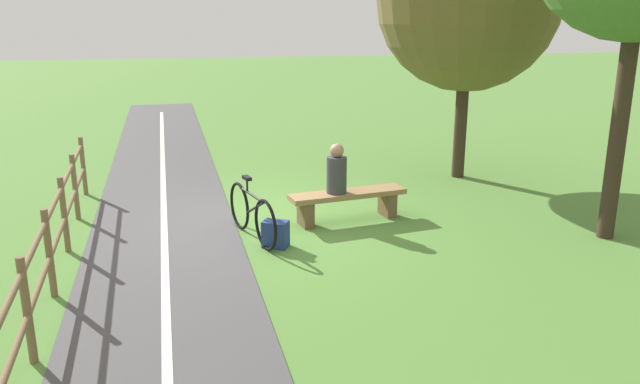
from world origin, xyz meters
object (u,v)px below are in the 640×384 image
at_px(person_seated, 337,171).
at_px(backpack, 276,234).
at_px(tree_mid_field, 468,0).
at_px(bench, 348,200).
at_px(bicycle, 252,214).

relative_size(person_seated, backpack, 1.88).
bearing_deg(tree_mid_field, bench, 38.00).
distance_m(bench, person_seated, 0.52).
distance_m(person_seated, tree_mid_field, 4.63).
bearing_deg(bench, person_seated, 0.00).
distance_m(bicycle, backpack, 0.53).
xyz_separation_m(bench, backpack, (1.27, 0.91, -0.15)).
relative_size(bench, person_seated, 2.47).
xyz_separation_m(bicycle, tree_mid_field, (-4.45, -2.77, 3.03)).
relative_size(bench, tree_mid_field, 0.37).
xyz_separation_m(bicycle, backpack, (-0.29, 0.40, -0.20)).
distance_m(bench, backpack, 1.57).
height_order(person_seated, backpack, person_seated).
height_order(person_seated, tree_mid_field, tree_mid_field).
height_order(bicycle, tree_mid_field, tree_mid_field).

